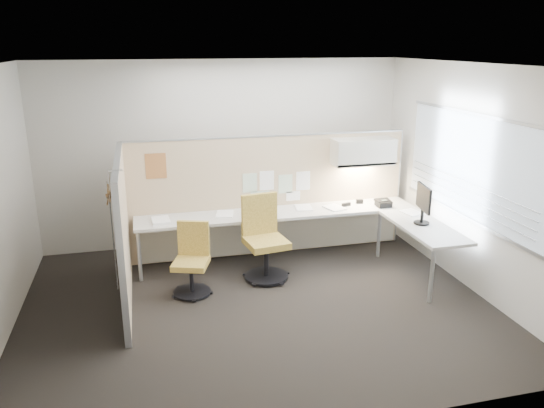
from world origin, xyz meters
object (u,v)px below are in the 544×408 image
object	(u,v)px
monitor	(423,202)
chair_left	(192,261)
chair_right	(264,241)
desk	(304,222)
phone	(383,203)

from	to	relation	value
monitor	chair_left	bearing A→B (deg)	96.62
chair_right	monitor	size ratio (longest dim) A/B	2.12
desk	monitor	distance (m)	1.65
chair_left	desk	bearing A→B (deg)	39.10
chair_left	chair_right	world-z (taller)	chair_right
desk	phone	bearing A→B (deg)	0.39
desk	chair_right	bearing A→B (deg)	-151.17
phone	chair_left	bearing A→B (deg)	-169.88
monitor	phone	size ratio (longest dim) A/B	2.43
chair_left	monitor	world-z (taller)	monitor
monitor	desk	bearing A→B (deg)	69.90
chair_left	monitor	xyz separation A→B (m)	(3.01, -0.22, 0.62)
desk	phone	xyz separation A→B (m)	(1.21, 0.01, 0.18)
desk	monitor	size ratio (longest dim) A/B	7.69
phone	desk	bearing A→B (deg)	178.51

